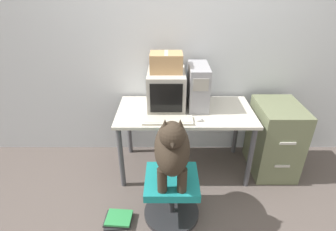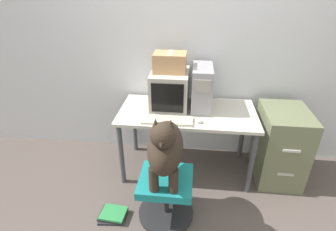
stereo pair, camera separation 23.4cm
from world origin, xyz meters
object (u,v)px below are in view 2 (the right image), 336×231
at_px(keyboard, 167,120).
at_px(book_stack_floor, 113,215).
at_px(pc_tower, 202,88).
at_px(crt_monitor, 170,89).
at_px(filing_cabinet, 280,145).
at_px(office_chair, 166,195).
at_px(cardboard_box, 170,62).
at_px(dog, 165,147).

bearing_deg(keyboard, book_stack_floor, -129.71).
height_order(keyboard, book_stack_floor, keyboard).
distance_m(pc_tower, book_stack_floor, 1.45).
relative_size(crt_monitor, pc_tower, 1.06).
relative_size(pc_tower, filing_cabinet, 0.55).
height_order(office_chair, cardboard_box, cardboard_box).
xyz_separation_m(keyboard, cardboard_box, (-0.01, 0.34, 0.45)).
bearing_deg(keyboard, pc_tower, 48.15).
height_order(filing_cabinet, cardboard_box, cardboard_box).
relative_size(filing_cabinet, book_stack_floor, 3.14).
relative_size(office_chair, filing_cabinet, 0.64).
bearing_deg(keyboard, dog, -85.58).
bearing_deg(book_stack_floor, office_chair, 10.94).
height_order(keyboard, office_chair, keyboard).
xyz_separation_m(pc_tower, cardboard_box, (-0.32, 0.00, 0.24)).
bearing_deg(book_stack_floor, crt_monitor, 63.90).
bearing_deg(cardboard_box, book_stack_floor, -116.00).
distance_m(crt_monitor, book_stack_floor, 1.30).
relative_size(keyboard, filing_cabinet, 0.60).
xyz_separation_m(cardboard_box, book_stack_floor, (-0.42, -0.86, -1.15)).
bearing_deg(office_chair, pc_tower, 70.73).
distance_m(keyboard, book_stack_floor, 0.98).
xyz_separation_m(crt_monitor, filing_cabinet, (1.15, -0.11, -0.52)).
bearing_deg(crt_monitor, keyboard, -87.96).
bearing_deg(crt_monitor, office_chair, -86.45).
distance_m(filing_cabinet, cardboard_box, 1.40).
distance_m(office_chair, filing_cabinet, 1.29).
height_order(pc_tower, dog, pc_tower).
bearing_deg(office_chair, keyboard, 94.73).
height_order(crt_monitor, filing_cabinet, crt_monitor).
height_order(crt_monitor, office_chair, crt_monitor).
height_order(pc_tower, filing_cabinet, pc_tower).
distance_m(pc_tower, keyboard, 0.50).
relative_size(crt_monitor, book_stack_floor, 1.84).
bearing_deg(dog, book_stack_floor, -172.73).
distance_m(pc_tower, dog, 0.87).
distance_m(keyboard, dog, 0.46).
bearing_deg(keyboard, crt_monitor, 92.04).
xyz_separation_m(crt_monitor, dog, (0.05, -0.80, -0.15)).
bearing_deg(cardboard_box, dog, -86.60).
bearing_deg(book_stack_floor, dog, 7.27).
relative_size(crt_monitor, dog, 0.71).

